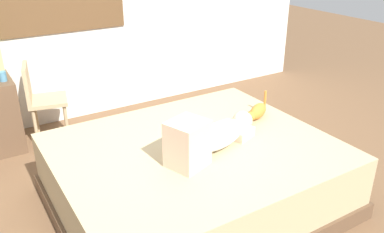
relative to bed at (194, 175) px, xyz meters
The scene contains 6 objects.
ground_plane 0.31m from the bed, 147.66° to the right, with size 16.00×16.00×0.00m, color brown.
bed is the anchor object (origin of this frame).
person_lying 0.41m from the bed, 58.33° to the right, with size 0.93×0.52×0.34m.
cat 0.83m from the bed, 10.67° to the left, with size 0.33×0.22×0.21m.
cup 2.13m from the bed, 121.40° to the left, with size 0.07×0.07×0.10m, color teal.
chair_by_desk 1.95m from the bed, 113.52° to the left, with size 0.45×0.45×0.86m.
Camera 1 is at (-1.35, -2.28, 2.06)m, focal length 38.06 mm.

